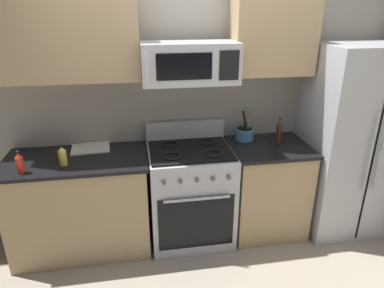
% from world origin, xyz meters
% --- Properties ---
extents(ground_plane, '(16.00, 16.00, 0.00)m').
position_xyz_m(ground_plane, '(0.00, 0.00, 0.00)').
color(ground_plane, gray).
extents(wall_back, '(8.00, 0.10, 2.60)m').
position_xyz_m(wall_back, '(0.00, 1.06, 1.30)').
color(wall_back, '#9E998E').
rests_on(wall_back, ground).
extents(counter_left, '(1.23, 0.66, 0.91)m').
position_xyz_m(counter_left, '(-1.00, 0.66, 0.46)').
color(counter_left, tan).
rests_on(counter_left, ground).
extents(range_oven, '(0.76, 0.70, 1.09)m').
position_xyz_m(range_oven, '(-0.00, 0.67, 0.47)').
color(range_oven, '#B2B5BA').
rests_on(range_oven, ground).
extents(counter_right, '(0.74, 0.66, 0.91)m').
position_xyz_m(counter_right, '(0.76, 0.66, 0.46)').
color(counter_right, tan).
rests_on(counter_right, ground).
extents(refrigerator, '(0.82, 0.77, 1.83)m').
position_xyz_m(refrigerator, '(1.56, 0.65, 0.91)').
color(refrigerator, '#B2B5BA').
rests_on(refrigerator, ground).
extents(microwave, '(0.79, 0.44, 0.33)m').
position_xyz_m(microwave, '(-0.00, 0.69, 1.69)').
color(microwave, '#B2B5BA').
extents(upper_cabinets_left, '(1.22, 0.34, 0.70)m').
position_xyz_m(upper_cabinets_left, '(-1.01, 0.84, 1.90)').
color(upper_cabinets_left, tan).
extents(upper_cabinets_right, '(0.73, 0.34, 0.70)m').
position_xyz_m(upper_cabinets_right, '(0.77, 0.84, 1.90)').
color(upper_cabinets_right, tan).
extents(utensil_crock, '(0.18, 0.18, 0.32)m').
position_xyz_m(utensil_crock, '(0.57, 0.86, 0.97)').
color(utensil_crock, teal).
rests_on(utensil_crock, counter_right).
extents(cutting_board, '(0.36, 0.28, 0.02)m').
position_xyz_m(cutting_board, '(-0.89, 0.86, 0.92)').
color(cutting_board, silver).
rests_on(cutting_board, counter_left).
extents(bottle_oil, '(0.07, 0.07, 0.18)m').
position_xyz_m(bottle_oil, '(-1.08, 0.55, 0.99)').
color(bottle_oil, gold).
rests_on(bottle_oil, counter_left).
extents(bottle_hot_sauce, '(0.06, 0.06, 0.18)m').
position_xyz_m(bottle_hot_sauce, '(-1.38, 0.46, 0.99)').
color(bottle_hot_sauce, red).
rests_on(bottle_hot_sauce, counter_left).
extents(bottle_soy, '(0.05, 0.05, 0.25)m').
position_xyz_m(bottle_soy, '(0.86, 0.71, 1.03)').
color(bottle_soy, '#382314').
rests_on(bottle_soy, counter_right).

